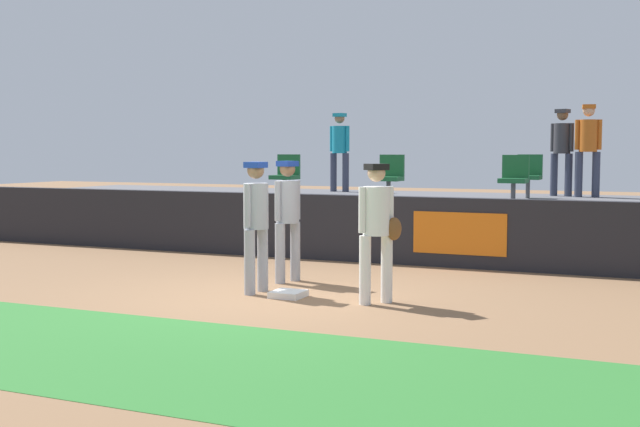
{
  "coord_description": "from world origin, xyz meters",
  "views": [
    {
      "loc": [
        4.75,
        -9.13,
        1.86
      ],
      "look_at": [
        0.22,
        1.08,
        1.0
      ],
      "focal_mm": 45.68,
      "sensor_mm": 36.0,
      "label": 1
    }
  ],
  "objects_px": {
    "player_runner_visitor": "(256,217)",
    "seat_front_center": "(390,175)",
    "player_fielder_home": "(377,223)",
    "seat_back_right": "(529,174)",
    "seat_front_left": "(286,173)",
    "player_coach_visitor": "(288,212)",
    "seat_front_right": "(514,176)",
    "spectator_capped": "(588,144)",
    "first_base": "(288,294)",
    "spectator_hooded": "(562,146)",
    "spectator_casual": "(340,146)"
  },
  "relations": [
    {
      "from": "player_coach_visitor",
      "to": "spectator_capped",
      "type": "xyz_separation_m",
      "value": [
        3.39,
        6.43,
        1.0
      ]
    },
    {
      "from": "first_base",
      "to": "player_fielder_home",
      "type": "height_order",
      "value": "player_fielder_home"
    },
    {
      "from": "first_base",
      "to": "seat_back_right",
      "type": "relative_size",
      "value": 0.48
    },
    {
      "from": "player_fielder_home",
      "to": "player_coach_visitor",
      "type": "height_order",
      "value": "player_coach_visitor"
    },
    {
      "from": "player_runner_visitor",
      "to": "seat_front_left",
      "type": "xyz_separation_m",
      "value": [
        -1.94,
        4.82,
        0.43
      ]
    },
    {
      "from": "player_runner_visitor",
      "to": "seat_front_center",
      "type": "relative_size",
      "value": 2.05
    },
    {
      "from": "player_coach_visitor",
      "to": "seat_front_left",
      "type": "distance_m",
      "value": 4.34
    },
    {
      "from": "spectator_casual",
      "to": "seat_front_center",
      "type": "bearing_deg",
      "value": 135.2
    },
    {
      "from": "spectator_capped",
      "to": "player_coach_visitor",
      "type": "bearing_deg",
      "value": 53.05
    },
    {
      "from": "seat_front_left",
      "to": "seat_back_right",
      "type": "relative_size",
      "value": 1.0
    },
    {
      "from": "first_base",
      "to": "spectator_capped",
      "type": "distance_m",
      "value": 8.27
    },
    {
      "from": "seat_back_right",
      "to": "spectator_hooded",
      "type": "relative_size",
      "value": 0.48
    },
    {
      "from": "seat_front_left",
      "to": "spectator_casual",
      "type": "xyz_separation_m",
      "value": [
        0.04,
        2.6,
        0.54
      ]
    },
    {
      "from": "first_base",
      "to": "player_fielder_home",
      "type": "distance_m",
      "value": 1.51
    },
    {
      "from": "seat_front_right",
      "to": "spectator_casual",
      "type": "bearing_deg",
      "value": 149.01
    },
    {
      "from": "player_fielder_home",
      "to": "seat_front_right",
      "type": "xyz_separation_m",
      "value": [
        0.73,
        4.89,
        0.44
      ]
    },
    {
      "from": "player_fielder_home",
      "to": "seat_front_center",
      "type": "height_order",
      "value": "seat_front_center"
    },
    {
      "from": "player_fielder_home",
      "to": "seat_back_right",
      "type": "relative_size",
      "value": 2.03
    },
    {
      "from": "seat_front_right",
      "to": "spectator_capped",
      "type": "height_order",
      "value": "spectator_capped"
    },
    {
      "from": "player_runner_visitor",
      "to": "seat_front_right",
      "type": "xyz_separation_m",
      "value": [
        2.43,
        4.82,
        0.43
      ]
    },
    {
      "from": "player_fielder_home",
      "to": "spectator_capped",
      "type": "distance_m",
      "value": 7.71
    },
    {
      "from": "seat_front_left",
      "to": "first_base",
      "type": "bearing_deg",
      "value": -63.48
    },
    {
      "from": "player_fielder_home",
      "to": "player_runner_visitor",
      "type": "distance_m",
      "value": 1.7
    },
    {
      "from": "seat_front_right",
      "to": "seat_front_left",
      "type": "bearing_deg",
      "value": 180.0
    },
    {
      "from": "player_coach_visitor",
      "to": "spectator_capped",
      "type": "distance_m",
      "value": 7.34
    },
    {
      "from": "spectator_hooded",
      "to": "spectator_casual",
      "type": "distance_m",
      "value": 4.76
    },
    {
      "from": "player_fielder_home",
      "to": "seat_back_right",
      "type": "height_order",
      "value": "seat_back_right"
    },
    {
      "from": "spectator_capped",
      "to": "first_base",
      "type": "bearing_deg",
      "value": 60.04
    },
    {
      "from": "player_fielder_home",
      "to": "seat_front_center",
      "type": "xyz_separation_m",
      "value": [
        -1.52,
        4.89,
        0.44
      ]
    },
    {
      "from": "spectator_hooded",
      "to": "seat_back_right",
      "type": "bearing_deg",
      "value": 80.79
    },
    {
      "from": "first_base",
      "to": "spectator_capped",
      "type": "relative_size",
      "value": 0.22
    },
    {
      "from": "player_runner_visitor",
      "to": "spectator_casual",
      "type": "xyz_separation_m",
      "value": [
        -1.9,
        7.43,
        0.96
      ]
    },
    {
      "from": "first_base",
      "to": "player_runner_visitor",
      "type": "relative_size",
      "value": 0.23
    },
    {
      "from": "player_coach_visitor",
      "to": "spectator_capped",
      "type": "relative_size",
      "value": 0.95
    },
    {
      "from": "first_base",
      "to": "spectator_casual",
      "type": "xyz_separation_m",
      "value": [
        -2.42,
        7.54,
        1.92
      ]
    },
    {
      "from": "seat_front_center",
      "to": "seat_front_left",
      "type": "xyz_separation_m",
      "value": [
        -2.12,
        0.0,
        0.0
      ]
    },
    {
      "from": "player_runner_visitor",
      "to": "player_coach_visitor",
      "type": "xyz_separation_m",
      "value": [
        -0.01,
        0.96,
        0.0
      ]
    },
    {
      "from": "player_coach_visitor",
      "to": "seat_front_right",
      "type": "relative_size",
      "value": 2.05
    },
    {
      "from": "seat_back_right",
      "to": "spectator_casual",
      "type": "bearing_deg",
      "value": 169.35
    },
    {
      "from": "seat_back_right",
      "to": "spectator_casual",
      "type": "distance_m",
      "value": 4.39
    },
    {
      "from": "spectator_casual",
      "to": "player_coach_visitor",
      "type": "bearing_deg",
      "value": 112.88
    },
    {
      "from": "seat_front_right",
      "to": "spectator_hooded",
      "type": "xyz_separation_m",
      "value": [
        0.43,
        2.75,
        0.54
      ]
    },
    {
      "from": "seat_front_right",
      "to": "player_coach_visitor",
      "type": "bearing_deg",
      "value": -122.37
    },
    {
      "from": "first_base",
      "to": "spectator_casual",
      "type": "bearing_deg",
      "value": 107.82
    },
    {
      "from": "spectator_hooded",
      "to": "player_runner_visitor",
      "type": "bearing_deg",
      "value": 87.07
    },
    {
      "from": "first_base",
      "to": "spectator_hooded",
      "type": "bearing_deg",
      "value": 73.09
    },
    {
      "from": "first_base",
      "to": "player_coach_visitor",
      "type": "height_order",
      "value": "player_coach_visitor"
    },
    {
      "from": "player_coach_visitor",
      "to": "seat_front_right",
      "type": "height_order",
      "value": "seat_front_right"
    },
    {
      "from": "spectator_hooded",
      "to": "player_coach_visitor",
      "type": "bearing_deg",
      "value": 84.26
    },
    {
      "from": "spectator_hooded",
      "to": "seat_front_left",
      "type": "bearing_deg",
      "value": 47.54
    }
  ]
}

